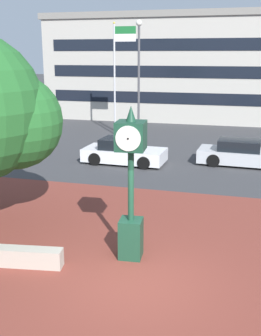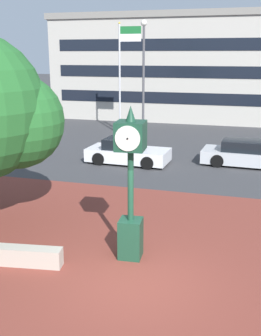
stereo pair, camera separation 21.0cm
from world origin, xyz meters
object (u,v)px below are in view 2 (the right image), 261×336
Objects in this scene: street_clock at (131,185)px; car_street_mid at (246,154)px; car_street_near at (127,152)px; flagpole_primary at (122,69)px; civic_building at (184,66)px; street_lamp_post at (144,71)px.

street_clock reaches higher than car_street_mid.
car_street_near is 5.99m from car_street_mid.
car_street_near is at bearing -70.92° from flagpole_primary.
car_street_near is 20.20m from civic_building.
street_lamp_post is at bearing 98.70° from street_clock.
civic_building is (-3.49, 29.75, 2.26)m from street_clock.
street_clock is at bearing -76.73° from street_lamp_post.
car_street_near is 0.20× the size of civic_building.
car_street_near is 0.57× the size of street_lamp_post.
street_clock is at bearing -72.02° from flagpole_primary.
car_street_mid is 20.04m from civic_building.
street_clock is 0.20× the size of civic_building.
car_street_mid is at bearing 71.20° from street_clock.
street_clock is 30.04m from civic_building.
car_street_near is 0.57× the size of flagpole_primary.
civic_building is (2.17, 12.32, -0.09)m from flagpole_primary.
civic_building reaches higher than street_lamp_post.
street_clock is at bearing -11.32° from car_street_mid.
civic_building reaches higher than flagpole_primary.
street_lamp_post is at bearing -52.14° from flagpole_primary.
car_street_near is at bearing -75.64° from car_street_mid.
flagpole_primary reaches higher than street_lamp_post.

